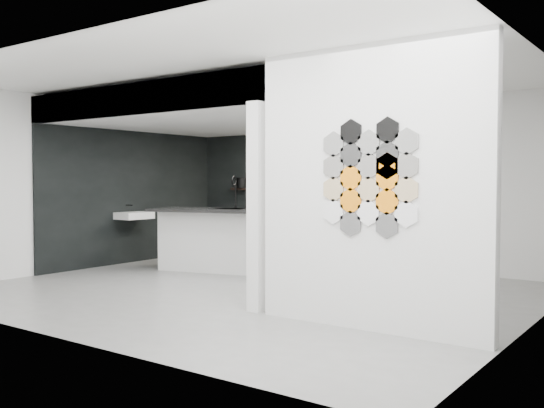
{
  "coord_description": "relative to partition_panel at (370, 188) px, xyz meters",
  "views": [
    {
      "loc": [
        4.91,
        -6.38,
        1.49
      ],
      "look_at": [
        0.1,
        0.3,
        1.15
      ],
      "focal_mm": 40.0,
      "sensor_mm": 36.0,
      "label": 1
    }
  ],
  "objects": [
    {
      "name": "floor",
      "position": [
        -2.23,
        1.0,
        -1.4
      ],
      "size": [
        7.0,
        6.0,
        0.01
      ],
      "primitive_type": "cube",
      "color": "slate"
    },
    {
      "name": "partition_panel",
      "position": [
        0.0,
        0.0,
        0.0
      ],
      "size": [
        2.45,
        0.15,
        2.8
      ],
      "primitive_type": "cube",
      "color": "silver",
      "rests_on": "floor"
    },
    {
      "name": "bay_clad_back",
      "position": [
        -3.52,
        3.97,
        -0.22
      ],
      "size": [
        4.4,
        0.04,
        2.35
      ],
      "primitive_type": "cube",
      "color": "black",
      "rests_on": "floor"
    },
    {
      "name": "bay_clad_left",
      "position": [
        -5.7,
        2.0,
        -0.22
      ],
      "size": [
        0.04,
        4.0,
        2.35
      ],
      "primitive_type": "cube",
      "color": "black",
      "rests_on": "floor"
    },
    {
      "name": "bulkhead",
      "position": [
        -3.52,
        2.0,
        1.15
      ],
      "size": [
        4.4,
        4.0,
        0.4
      ],
      "primitive_type": "cube",
      "color": "silver",
      "rests_on": "corner_column"
    },
    {
      "name": "corner_column",
      "position": [
        -1.41,
        0.0,
        -0.22
      ],
      "size": [
        0.16,
        0.16,
        2.35
      ],
      "primitive_type": "cube",
      "color": "silver",
      "rests_on": "floor"
    },
    {
      "name": "fascia_beam",
      "position": [
        -3.52,
        0.08,
        1.15
      ],
      "size": [
        4.4,
        0.16,
        0.4
      ],
      "primitive_type": "cube",
      "color": "silver",
      "rests_on": "corner_column"
    },
    {
      "name": "wall_basin",
      "position": [
        -5.46,
        1.8,
        -0.55
      ],
      "size": [
        0.4,
        0.6,
        0.12
      ],
      "primitive_type": "cube",
      "color": "silver",
      "rests_on": "bay_clad_left"
    },
    {
      "name": "display_shelf",
      "position": [
        -3.43,
        3.87,
        -0.1
      ],
      "size": [
        3.0,
        0.15,
        0.04
      ],
      "primitive_type": "cube",
      "color": "black",
      "rests_on": "bay_clad_back"
    },
    {
      "name": "kitchen_island",
      "position": [
        -3.83,
        2.01,
        -0.88
      ],
      "size": [
        2.07,
        1.31,
        1.54
      ],
      "rotation": [
        0.0,
        0.0,
        0.26
      ],
      "color": "silver",
      "rests_on": "floor"
    },
    {
      "name": "stockpot",
      "position": [
        -4.68,
        3.87,
        0.02
      ],
      "size": [
        0.26,
        0.26,
        0.2
      ],
      "primitive_type": "cylinder",
      "rotation": [
        0.0,
        0.0,
        0.06
      ],
      "color": "black",
      "rests_on": "display_shelf"
    },
    {
      "name": "kettle",
      "position": [
        -2.45,
        3.87,
        -0.0
      ],
      "size": [
        0.21,
        0.21,
        0.15
      ],
      "primitive_type": "ellipsoid",
      "rotation": [
        0.0,
        0.0,
        -0.18
      ],
      "color": "black",
      "rests_on": "display_shelf"
    },
    {
      "name": "glass_bowl",
      "position": [
        -2.08,
        3.87,
        -0.03
      ],
      "size": [
        0.17,
        0.17,
        0.1
      ],
      "primitive_type": "cylinder",
      "rotation": [
        0.0,
        0.0,
        -0.28
      ],
      "color": "gray",
      "rests_on": "display_shelf"
    },
    {
      "name": "glass_vase",
      "position": [
        -2.08,
        3.87,
        -0.01
      ],
      "size": [
        0.1,
        0.1,
        0.13
      ],
      "primitive_type": "cylinder",
      "rotation": [
        0.0,
        0.0,
        -0.05
      ],
      "color": "gray",
      "rests_on": "display_shelf"
    },
    {
      "name": "bottle_dark",
      "position": [
        -3.75,
        3.87,
        -0.01
      ],
      "size": [
        0.07,
        0.07,
        0.14
      ],
      "primitive_type": "cylinder",
      "rotation": [
        0.0,
        0.0,
        0.42
      ],
      "color": "black",
      "rests_on": "display_shelf"
    },
    {
      "name": "utensil_cup",
      "position": [
        -4.3,
        3.87,
        -0.03
      ],
      "size": [
        0.1,
        0.1,
        0.1
      ],
      "primitive_type": "cylinder",
      "rotation": [
        0.0,
        0.0,
        0.23
      ],
      "color": "black",
      "rests_on": "display_shelf"
    },
    {
      "name": "hex_tile_cluster",
      "position": [
        0.03,
        -0.09,
        0.1
      ],
      "size": [
        1.04,
        0.02,
        1.16
      ],
      "color": "white",
      "rests_on": "partition_panel"
    }
  ]
}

